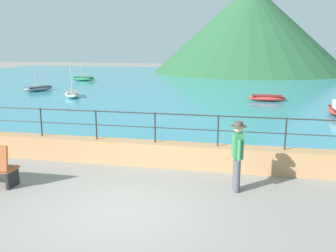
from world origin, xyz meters
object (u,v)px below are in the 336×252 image
boat_2 (38,88)px  boat_4 (83,79)px  person_walking (237,153)px  boat_0 (72,94)px  boat_5 (267,98)px

boat_2 → boat_4: size_ratio=1.05×
boat_2 → boat_4: 8.13m
boat_4 → person_walking: bearing=-58.1°
boat_2 → boat_0: bearing=-31.7°
person_walking → boat_4: size_ratio=0.75×
person_walking → boat_2: bearing=132.7°
person_walking → boat_0: bearing=128.7°
boat_5 → person_walking: bearing=-95.3°
boat_0 → boat_4: bearing=110.9°
boat_0 → boat_4: (-4.04, 10.58, -0.00)m
boat_4 → boat_5: size_ratio=1.01×
boat_4 → boat_5: boat_4 is taller
person_walking → boat_5: person_walking is taller
person_walking → boat_5: 15.02m
person_walking → boat_2: 22.47m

